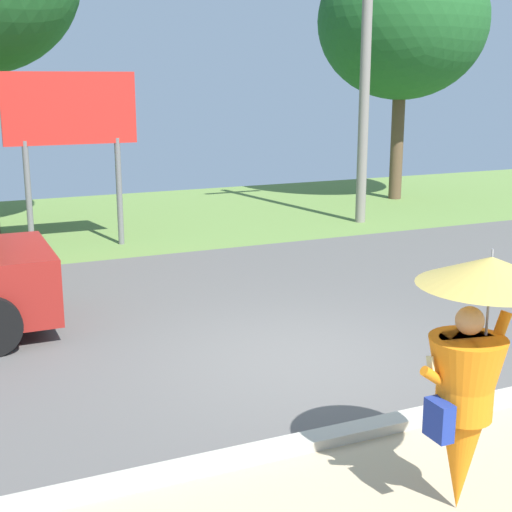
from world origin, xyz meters
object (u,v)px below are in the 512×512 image
(monk_pedestrian, at_px, (471,374))
(roadside_billboard, at_px, (71,121))
(tree_right_far, at_px, (402,22))
(utility_pole, at_px, (366,55))

(monk_pedestrian, height_order, roadside_billboard, roadside_billboard)
(monk_pedestrian, xyz_separation_m, tree_right_far, (8.49, 13.33, 3.73))
(utility_pole, distance_m, roadside_billboard, 6.89)
(utility_pole, relative_size, tree_right_far, 1.06)
(utility_pole, bearing_deg, tree_right_far, 43.29)
(tree_right_far, bearing_deg, monk_pedestrian, -122.48)
(tree_right_far, bearing_deg, utility_pole, -136.71)
(monk_pedestrian, distance_m, tree_right_far, 16.23)
(utility_pole, distance_m, tree_right_far, 3.97)
(monk_pedestrian, relative_size, utility_pole, 0.29)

